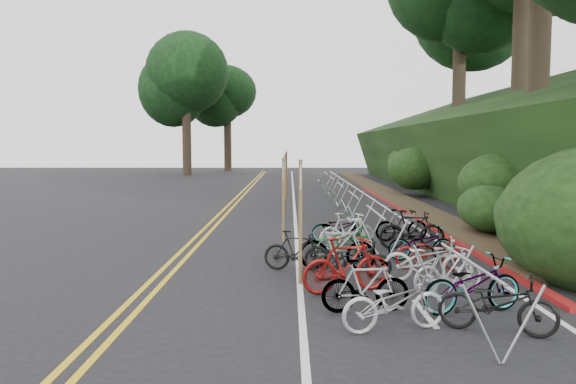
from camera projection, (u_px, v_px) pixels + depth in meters
name	position (u px, v px, depth m)	size (l,w,h in m)	color
ground	(251.00, 284.00, 11.58)	(120.00, 120.00, 0.00)	black
road_markings	(286.00, 219.00, 21.64)	(7.47, 80.00, 0.01)	gold
red_curb	(407.00, 212.00, 23.51)	(0.25, 28.00, 0.10)	maroon
embankment	(515.00, 151.00, 30.29)	(14.30, 48.14, 9.11)	black
bike_rack_front	(468.00, 278.00, 8.69)	(1.11, 3.04, 1.10)	#95989C
bike_racks_rest	(340.00, 191.00, 24.45)	(1.14, 23.00, 1.17)	#95989C
signpost_near	(300.00, 214.00, 11.46)	(0.08, 0.40, 2.57)	brown
signposts_rest	(286.00, 177.00, 25.41)	(0.08, 18.40, 2.50)	brown
bike_front	(297.00, 251.00, 12.76)	(1.55, 0.44, 0.93)	black
bike_valet	(393.00, 254.00, 12.33)	(3.22, 9.97, 1.10)	#9E9EA3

